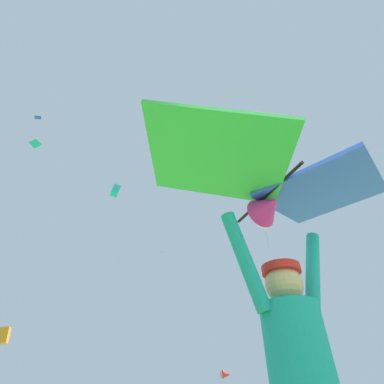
# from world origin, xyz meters

# --- Properties ---
(held_stunt_kite) EXTENTS (2.16, 1.19, 0.43)m
(held_stunt_kite) POSITION_xyz_m (-0.32, 0.07, 2.24)
(held_stunt_kite) COLOR black
(distant_kite_teal_overhead_distant) EXTENTS (0.85, 0.89, 0.43)m
(distant_kite_teal_overhead_distant) POSITION_xyz_m (-8.85, 20.82, 20.56)
(distant_kite_teal_overhead_distant) COLOR #19B2AD
(distant_kite_orange_far_center) EXTENTS (0.81, 0.72, 1.11)m
(distant_kite_orange_far_center) POSITION_xyz_m (-6.26, 23.67, 5.04)
(distant_kite_orange_far_center) COLOR orange
(distant_kite_orange_mid_left) EXTENTS (0.84, 0.95, 1.00)m
(distant_kite_orange_mid_left) POSITION_xyz_m (9.20, 10.61, 16.08)
(distant_kite_orange_mid_left) COLOR orange
(distant_kite_teal_low_left) EXTENTS (0.77, 0.76, 0.26)m
(distant_kite_teal_low_left) POSITION_xyz_m (6.63, 32.28, 17.43)
(distant_kite_teal_low_left) COLOR #19B2AD
(distant_kite_blue_low_right) EXTENTS (0.61, 0.62, 0.22)m
(distant_kite_blue_low_right) POSITION_xyz_m (-7.78, 15.71, 18.68)
(distant_kite_blue_low_right) COLOR blue
(distant_kite_teal_mid_right) EXTENTS (0.80, 0.71, 1.13)m
(distant_kite_teal_mid_right) POSITION_xyz_m (-0.95, 20.57, 16.95)
(distant_kite_teal_mid_right) COLOR #19B2AD
(distant_kite_white_high_right) EXTENTS (1.41, 1.47, 2.81)m
(distant_kite_white_high_right) POSITION_xyz_m (11.80, 16.58, 13.58)
(distant_kite_white_high_right) COLOR white
(marker_flag) EXTENTS (0.30, 0.24, 1.89)m
(marker_flag) POSITION_xyz_m (3.06, 8.06, 1.64)
(marker_flag) COLOR silver
(marker_flag) RESTS_ON ground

